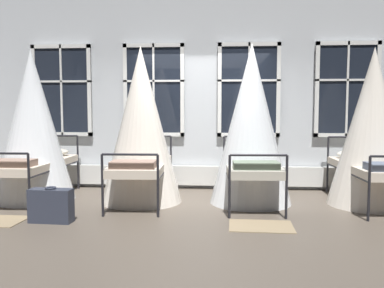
{
  "coord_description": "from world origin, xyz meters",
  "views": [
    {
      "loc": [
        0.35,
        -6.16,
        1.45
      ],
      "look_at": [
        -0.09,
        0.18,
        0.93
      ],
      "focal_mm": 37.46,
      "sensor_mm": 36.0,
      "label": 1
    }
  ],
  "objects_px": {
    "suitcase_dark": "(51,205)",
    "cot_third": "(251,126)",
    "cot_fourth": "(372,129)",
    "cot_first": "(33,127)",
    "cot_second": "(141,127)"
  },
  "relations": [
    {
      "from": "suitcase_dark",
      "to": "cot_third",
      "type": "bearing_deg",
      "value": 29.94
    },
    {
      "from": "cot_fourth",
      "to": "suitcase_dark",
      "type": "bearing_deg",
      "value": 105.14
    },
    {
      "from": "cot_third",
      "to": "cot_fourth",
      "type": "bearing_deg",
      "value": -92.59
    },
    {
      "from": "cot_first",
      "to": "cot_fourth",
      "type": "distance_m",
      "value": 5.36
    },
    {
      "from": "cot_first",
      "to": "cot_third",
      "type": "xyz_separation_m",
      "value": [
        3.52,
        0.02,
        0.03
      ]
    },
    {
      "from": "cot_second",
      "to": "cot_fourth",
      "type": "xyz_separation_m",
      "value": [
        3.57,
        0.01,
        -0.02
      ]
    },
    {
      "from": "cot_third",
      "to": "suitcase_dark",
      "type": "height_order",
      "value": "cot_third"
    },
    {
      "from": "cot_second",
      "to": "cot_third",
      "type": "xyz_separation_m",
      "value": [
        1.74,
        0.04,
        0.02
      ]
    },
    {
      "from": "cot_second",
      "to": "cot_fourth",
      "type": "relative_size",
      "value": 1.02
    },
    {
      "from": "suitcase_dark",
      "to": "cot_first",
      "type": "bearing_deg",
      "value": 126.14
    },
    {
      "from": "cot_fourth",
      "to": "suitcase_dark",
      "type": "distance_m",
      "value": 4.8
    },
    {
      "from": "cot_first",
      "to": "cot_second",
      "type": "bearing_deg",
      "value": -90.33
    },
    {
      "from": "cot_fourth",
      "to": "suitcase_dark",
      "type": "relative_size",
      "value": 4.24
    },
    {
      "from": "cot_first",
      "to": "cot_second",
      "type": "xyz_separation_m",
      "value": [
        1.78,
        -0.02,
        0.01
      ]
    },
    {
      "from": "cot_third",
      "to": "suitcase_dark",
      "type": "xyz_separation_m",
      "value": [
        -2.68,
        -1.33,
        -0.99
      ]
    }
  ]
}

